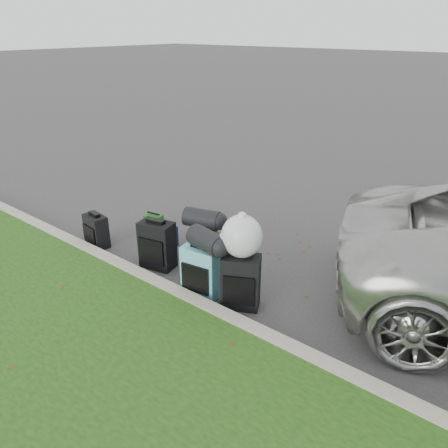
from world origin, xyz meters
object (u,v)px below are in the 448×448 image
Objects in this scene: suitcase_teal at (202,271)px; tote_navy at (166,236)px; suitcase_small_black at (96,231)px; tote_green at (154,224)px; suitcase_olive at (206,248)px; suitcase_large_black_left at (157,245)px; suitcase_large_black_right at (241,282)px.

tote_navy is (-1.33, 0.67, -0.17)m from suitcase_teal.
tote_green is at bearing 76.63° from suitcase_small_black.
suitcase_large_black_left is at bearing -121.89° from suitcase_olive.
suitcase_large_black_right is at bearing -27.37° from tote_green.
tote_navy is at bearing 135.33° from suitcase_large_black_right.
suitcase_large_black_left is at bearing 14.04° from suitcase_small_black.
suitcase_large_black_right reaches higher than tote_green.
suitcase_small_black is 0.94m from tote_green.
suitcase_small_black is at bearing -143.74° from suitcase_olive.
tote_green is at bearing 164.19° from tote_navy.
suitcase_large_black_left is 0.67m from suitcase_olive.
suitcase_olive reaches higher than tote_navy.
suitcase_olive is (1.71, 0.57, 0.02)m from suitcase_small_black.
suitcase_large_black_left is 1.15m from tote_green.
suitcase_large_black_right is (0.53, 0.09, 0.01)m from suitcase_teal.
suitcase_small_black is 1.21m from suitcase_large_black_left.
tote_navy is at bearing -168.76° from suitcase_olive.
suitcase_teal reaches higher than tote_navy.
suitcase_teal is at bearing 7.47° from suitcase_small_black.
tote_navy is (-0.89, 0.10, -0.11)m from suitcase_olive.
suitcase_teal is at bearing -35.20° from suitcase_olive.
suitcase_small_black is at bearing 171.17° from suitcase_teal.
suitcase_large_black_right is 2.10× the size of tote_navy.
suitcase_large_black_left is 1.02× the size of suitcase_teal.
suitcase_teal is (0.94, -0.14, -0.01)m from suitcase_large_black_left.
suitcase_small_black is at bearing -119.81° from tote_green.
suitcase_large_black_left reaches higher than suitcase_teal.
suitcase_large_black_left is 2.27× the size of tote_green.
suitcase_large_black_right is at bearing -14.56° from suitcase_large_black_left.
suitcase_olive is at bearing 118.15° from suitcase_teal.
tote_green is (-0.87, 0.73, -0.19)m from suitcase_large_black_left.
suitcase_teal is 2.05× the size of tote_navy.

